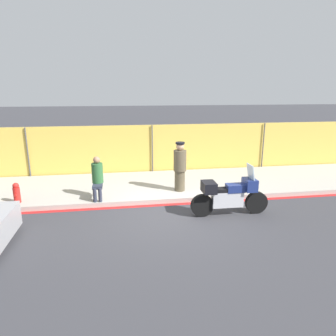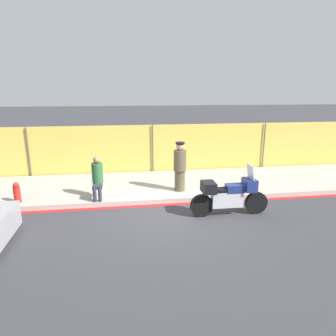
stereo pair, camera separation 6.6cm
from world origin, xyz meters
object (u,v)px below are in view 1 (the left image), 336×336
Objects in this scene: officer_standing at (180,166)px; motorcycle at (229,195)px; person_seated_on_curb at (97,175)px; fire_hydrant at (17,193)px.

motorcycle is at bearing -60.52° from officer_standing.
person_seated_on_curb reaches higher than fire_hydrant.
officer_standing is (-1.06, 1.88, 0.41)m from motorcycle.
person_seated_on_curb reaches higher than motorcycle.
motorcycle is 4.08m from person_seated_on_curb.
motorcycle is 1.36× the size of officer_standing.
motorcycle is 3.62× the size of fire_hydrant.
person_seated_on_curb is 2.12× the size of fire_hydrant.
officer_standing is at bearing 6.39° from person_seated_on_curb.
officer_standing is at bearing 120.09° from motorcycle.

